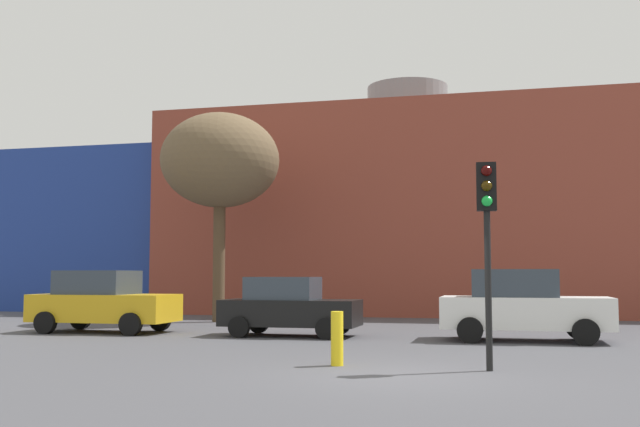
{
  "coord_description": "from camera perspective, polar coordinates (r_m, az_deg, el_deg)",
  "views": [
    {
      "loc": [
        1.83,
        -12.95,
        1.75
      ],
      "look_at": [
        -2.98,
        6.46,
        3.4
      ],
      "focal_mm": 41.56,
      "sensor_mm": 36.0,
      "label": 1
    }
  ],
  "objects": [
    {
      "name": "bollard_yellow_0",
      "position": [
        14.49,
        1.32,
        -9.6
      ],
      "size": [
        0.24,
        0.24,
        1.04
      ],
      "primitive_type": "cylinder",
      "color": "yellow",
      "rests_on": "ground_plane"
    },
    {
      "name": "parked_car_1",
      "position": [
        21.31,
        -2.42,
        -7.18
      ],
      "size": [
        3.89,
        1.91,
        1.68
      ],
      "color": "black",
      "rests_on": "ground_plane"
    },
    {
      "name": "building_backdrop",
      "position": [
        36.89,
        6.84,
        -0.62
      ],
      "size": [
        38.46,
        12.74,
        11.14
      ],
      "color": "brown",
      "rests_on": "ground_plane"
    },
    {
      "name": "ground_plane",
      "position": [
        13.19,
        5.97,
        -12.33
      ],
      "size": [
        200.0,
        200.0,
        0.0
      ],
      "primitive_type": "plane",
      "color": "#47474C"
    },
    {
      "name": "parked_car_2",
      "position": [
        20.46,
        15.33,
        -6.83
      ],
      "size": [
        4.36,
        2.14,
        1.89
      ],
      "color": "white",
      "rests_on": "ground_plane"
    },
    {
      "name": "traffic_light_island",
      "position": [
        14.02,
        12.73,
        -0.25
      ],
      "size": [
        0.38,
        0.37,
        3.83
      ],
      "rotation": [
        0.0,
        0.0,
        -1.5
      ],
      "color": "black",
      "rests_on": "ground_plane"
    },
    {
      "name": "bare_tree_0",
      "position": [
        28.19,
        -7.7,
        3.98
      ],
      "size": [
        4.46,
        4.46,
        7.83
      ],
      "color": "brown",
      "rests_on": "ground_plane"
    },
    {
      "name": "parked_car_0",
      "position": [
        23.66,
        -16.39,
        -6.52
      ],
      "size": [
        4.32,
        2.12,
        1.87
      ],
      "color": "gold",
      "rests_on": "ground_plane"
    }
  ]
}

